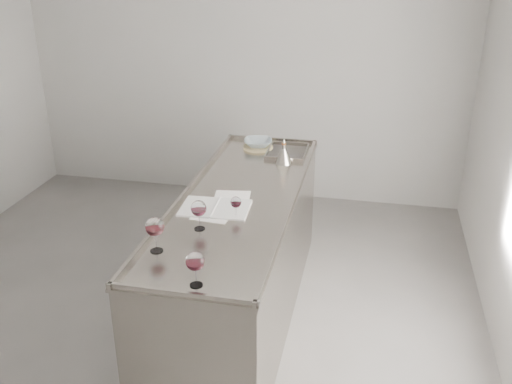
% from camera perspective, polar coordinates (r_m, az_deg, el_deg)
% --- Properties ---
extents(room_shell, '(4.54, 5.04, 2.84)m').
position_cam_1_polar(room_shell, '(3.52, -10.91, 5.06)').
color(room_shell, '#585552').
rests_on(room_shell, ground).
extents(counter, '(0.77, 2.42, 0.97)m').
position_cam_1_polar(counter, '(4.02, -1.61, -6.59)').
color(counter, gray).
rests_on(counter, ground).
extents(wine_glass_left, '(0.10, 0.10, 0.20)m').
position_cam_1_polar(wine_glass_left, '(3.14, -10.08, -3.53)').
color(wine_glass_left, white).
rests_on(wine_glass_left, counter).
extents(wine_glass_middle, '(0.09, 0.09, 0.18)m').
position_cam_1_polar(wine_glass_middle, '(3.35, -5.75, -1.71)').
color(wine_glass_middle, white).
rests_on(wine_glass_middle, counter).
extents(wine_glass_right, '(0.10, 0.10, 0.19)m').
position_cam_1_polar(wine_glass_right, '(2.81, -6.10, -6.99)').
color(wine_glass_right, white).
rests_on(wine_glass_right, counter).
extents(wine_glass_small, '(0.07, 0.07, 0.14)m').
position_cam_1_polar(wine_glass_small, '(3.49, -2.03, -1.10)').
color(wine_glass_small, white).
rests_on(wine_glass_small, counter).
extents(notebook, '(0.45, 0.33, 0.02)m').
position_cam_1_polar(notebook, '(3.65, -4.11, -1.60)').
color(notebook, silver).
rests_on(notebook, counter).
extents(loose_paper_top, '(0.26, 0.35, 0.00)m').
position_cam_1_polar(loose_paper_top, '(3.62, -4.00, -1.85)').
color(loose_paper_top, white).
rests_on(loose_paper_top, counter).
extents(loose_paper_under, '(0.28, 0.37, 0.00)m').
position_cam_1_polar(loose_paper_under, '(3.74, -2.51, -0.90)').
color(loose_paper_under, silver).
rests_on(loose_paper_under, counter).
extents(trivet, '(0.31, 0.31, 0.02)m').
position_cam_1_polar(trivet, '(4.71, 0.21, 4.51)').
color(trivet, '#CFBD86').
rests_on(trivet, counter).
extents(ceramic_bowl, '(0.27, 0.27, 0.06)m').
position_cam_1_polar(ceramic_bowl, '(4.70, 0.21, 4.95)').
color(ceramic_bowl, gray).
rests_on(ceramic_bowl, trivet).
extents(wine_funnel, '(0.14, 0.14, 0.20)m').
position_cam_1_polar(wine_funnel, '(4.38, 2.78, 3.68)').
color(wine_funnel, '#9F998E').
rests_on(wine_funnel, counter).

